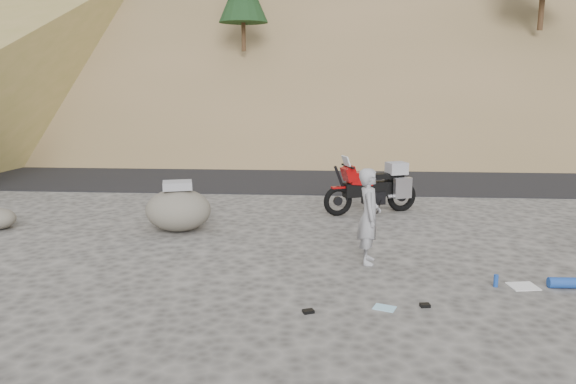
% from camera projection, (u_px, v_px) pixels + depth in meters
% --- Properties ---
extents(ground, '(140.00, 140.00, 0.00)m').
position_uv_depth(ground, '(359.00, 261.00, 9.65)').
color(ground, '#464441').
rests_on(ground, ground).
extents(road, '(120.00, 7.00, 0.05)m').
position_uv_depth(road, '(344.00, 174.00, 18.46)').
color(road, black).
rests_on(road, ground).
extents(motorcycle, '(2.23, 1.18, 1.40)m').
position_uv_depth(motorcycle, '(375.00, 188.00, 13.00)').
color(motorcycle, black).
rests_on(motorcycle, ground).
extents(man, '(0.42, 0.61, 1.63)m').
position_uv_depth(man, '(368.00, 262.00, 9.57)').
color(man, '#95959B').
rests_on(man, ground).
extents(boulder, '(1.40, 1.21, 1.05)m').
position_uv_depth(boulder, '(178.00, 209.00, 11.50)').
color(boulder, '#555148').
rests_on(boulder, ground).
extents(gear_white_cloth, '(0.46, 0.42, 0.01)m').
position_uv_depth(gear_white_cloth, '(523.00, 286.00, 8.44)').
color(gear_white_cloth, white).
rests_on(gear_white_cloth, ground).
extents(gear_blue_mat, '(0.41, 0.17, 0.16)m').
position_uv_depth(gear_blue_mat, '(562.00, 283.00, 8.38)').
color(gear_blue_mat, '#1A419C').
rests_on(gear_blue_mat, ground).
extents(gear_bottle, '(0.08, 0.08, 0.19)m').
position_uv_depth(gear_bottle, '(496.00, 281.00, 8.43)').
color(gear_bottle, '#1A419C').
rests_on(gear_bottle, ground).
extents(gear_glove_a, '(0.17, 0.15, 0.04)m').
position_uv_depth(gear_glove_a, '(308.00, 311.00, 7.49)').
color(gear_glove_a, black).
rests_on(gear_glove_a, ground).
extents(gear_glove_b, '(0.15, 0.12, 0.04)m').
position_uv_depth(gear_glove_b, '(425.00, 305.00, 7.69)').
color(gear_glove_b, black).
rests_on(gear_glove_b, ground).
extents(gear_blue_cloth, '(0.35, 0.30, 0.01)m').
position_uv_depth(gear_blue_cloth, '(384.00, 308.00, 7.65)').
color(gear_blue_cloth, '#98D0EC').
rests_on(gear_blue_cloth, ground).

